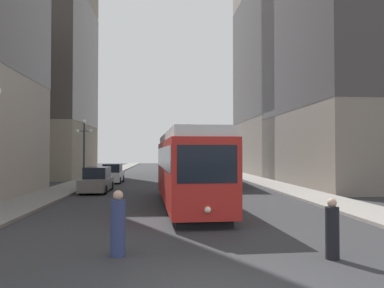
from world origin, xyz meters
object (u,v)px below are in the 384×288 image
(transit_bus, at_px, (217,163))
(parked_car_left_near, at_px, (97,180))
(pedestrian_crossing_near, at_px, (118,225))
(pedestrian_crossing_far, at_px, (332,231))
(lamp_post_left_far, at_px, (84,142))
(parked_car_left_mid, at_px, (112,174))
(streetcar, at_px, (187,167))

(transit_bus, bearing_deg, parked_car_left_near, -143.83)
(transit_bus, distance_m, pedestrian_crossing_near, 24.96)
(transit_bus, xyz_separation_m, pedestrian_crossing_far, (-0.50, -24.86, -1.19))
(pedestrian_crossing_far, distance_m, lamp_post_left_far, 25.73)
(parked_car_left_near, distance_m, pedestrian_crossing_near, 17.90)
(parked_car_left_mid, relative_size, pedestrian_crossing_far, 2.64)
(streetcar, xyz_separation_m, pedestrian_crossing_near, (-2.54, -9.62, -1.26))
(transit_bus, height_order, parked_car_left_near, transit_bus)
(streetcar, xyz_separation_m, parked_car_left_mid, (-6.07, 16.54, -1.26))
(streetcar, xyz_separation_m, lamp_post_left_far, (-7.97, 12.62, 1.68))
(parked_car_left_near, bearing_deg, parked_car_left_mid, 90.50)
(pedestrian_crossing_near, bearing_deg, pedestrian_crossing_far, -40.23)
(transit_bus, xyz_separation_m, lamp_post_left_far, (-11.69, -1.88, 1.84))
(streetcar, relative_size, pedestrian_crossing_near, 7.39)
(pedestrian_crossing_near, height_order, lamp_post_left_far, lamp_post_left_far)
(parked_car_left_near, height_order, parked_car_left_mid, same)
(streetcar, distance_m, pedestrian_crossing_near, 10.03)
(pedestrian_crossing_far, bearing_deg, streetcar, -47.65)
(streetcar, height_order, transit_bus, streetcar)
(parked_car_left_near, xyz_separation_m, parked_car_left_mid, (-0.00, 8.62, -0.00))
(transit_bus, bearing_deg, pedestrian_crossing_far, -88.92)
(streetcar, bearing_deg, lamp_post_left_far, 119.62)
(parked_car_left_near, bearing_deg, pedestrian_crossing_far, -62.55)
(parked_car_left_near, xyz_separation_m, pedestrian_crossing_near, (3.52, -17.55, 0.00))
(streetcar, height_order, pedestrian_crossing_near, streetcar)
(parked_car_left_mid, xyz_separation_m, pedestrian_crossing_far, (9.29, -26.89, -0.08))
(streetcar, bearing_deg, parked_car_left_near, 124.81)
(streetcar, relative_size, pedestrian_crossing_far, 8.23)
(pedestrian_crossing_near, bearing_deg, streetcar, 42.17)
(transit_bus, bearing_deg, lamp_post_left_far, -168.61)
(parked_car_left_near, distance_m, parked_car_left_mid, 8.62)
(parked_car_left_mid, distance_m, pedestrian_crossing_far, 28.45)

